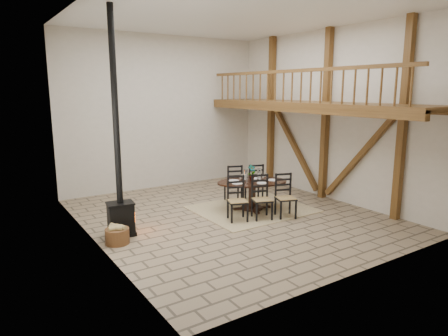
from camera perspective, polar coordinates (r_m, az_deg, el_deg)
ground at (r=10.55m, az=1.03°, el=-6.83°), size 8.00×8.00×0.00m
room_shell at (r=10.75m, az=6.41°, el=9.80°), size 7.02×8.02×5.01m
rug at (r=11.11m, az=4.01°, el=-5.87°), size 3.00×2.50×0.02m
dining_table at (r=10.88m, az=4.22°, el=-3.91°), size 2.31×2.52×1.25m
wood_stove at (r=9.17m, az=-14.73°, el=-2.54°), size 0.65×0.53×5.00m
log_basket at (r=8.98m, az=-15.00°, el=-9.28°), size 0.51×0.51×0.42m
log_stack at (r=9.04m, az=-14.94°, el=-9.63°), size 0.37×0.31×0.22m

